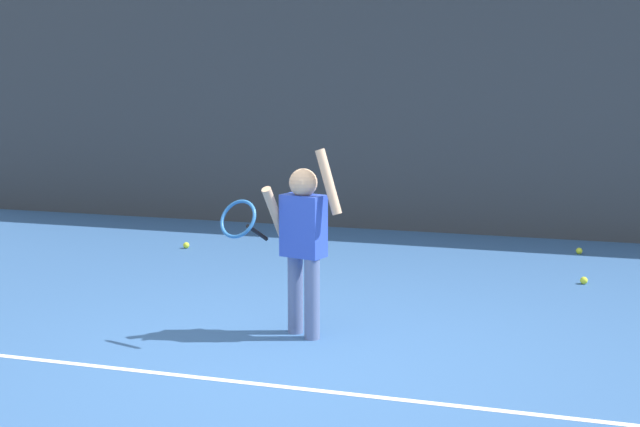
{
  "coord_description": "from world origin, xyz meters",
  "views": [
    {
      "loc": [
        1.79,
        -5.08,
        1.89
      ],
      "look_at": [
        -0.05,
        0.95,
        0.85
      ],
      "focal_mm": 49.4,
      "sensor_mm": 36.0,
      "label": 1
    }
  ],
  "objects_px": {
    "tennis_ball_3": "(579,251)",
    "tennis_ball_4": "(186,245)",
    "tennis_player": "(301,236)",
    "tennis_ball_0": "(584,280)"
  },
  "relations": [
    {
      "from": "tennis_ball_3",
      "to": "tennis_ball_0",
      "type": "bearing_deg",
      "value": -87.54
    },
    {
      "from": "tennis_player",
      "to": "tennis_ball_0",
      "type": "height_order",
      "value": "tennis_player"
    },
    {
      "from": "tennis_player",
      "to": "tennis_ball_0",
      "type": "bearing_deg",
      "value": 63.43
    },
    {
      "from": "tennis_ball_0",
      "to": "tennis_ball_4",
      "type": "bearing_deg",
      "value": 174.29
    },
    {
      "from": "tennis_ball_3",
      "to": "tennis_ball_4",
      "type": "xyz_separation_m",
      "value": [
        -4.01,
        -0.91,
        0.0
      ]
    },
    {
      "from": "tennis_player",
      "to": "tennis_ball_4",
      "type": "distance_m",
      "value": 3.44
    },
    {
      "from": "tennis_ball_4",
      "to": "tennis_player",
      "type": "bearing_deg",
      "value": -50.51
    },
    {
      "from": "tennis_ball_0",
      "to": "tennis_ball_3",
      "type": "bearing_deg",
      "value": 92.46
    },
    {
      "from": "tennis_ball_0",
      "to": "tennis_ball_3",
      "type": "distance_m",
      "value": 1.32
    },
    {
      "from": "tennis_ball_4",
      "to": "tennis_ball_0",
      "type": "bearing_deg",
      "value": -5.71
    }
  ]
}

